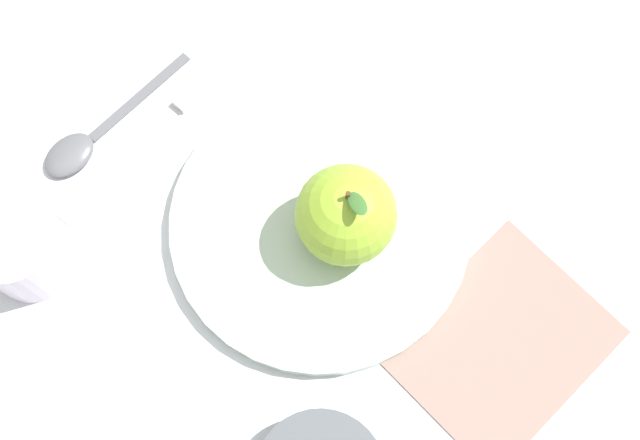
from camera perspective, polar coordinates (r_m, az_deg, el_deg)
ground_plane at (r=0.70m, az=-1.24°, el=-0.71°), size 2.40×2.40×0.00m
dinner_plate at (r=0.69m, az=0.00°, el=-0.28°), size 0.25×0.25×0.02m
apple at (r=0.64m, az=1.81°, el=0.35°), size 0.08×0.08×0.09m
cup at (r=0.70m, az=-20.06°, el=-2.08°), size 0.07×0.07×0.07m
knife at (r=0.75m, az=-10.17°, el=7.23°), size 0.04×0.22×0.01m
spoon at (r=0.75m, az=-16.01°, el=5.18°), size 0.04×0.16×0.01m
linen_napkin at (r=0.69m, az=12.50°, el=-8.34°), size 0.14×0.17×0.00m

